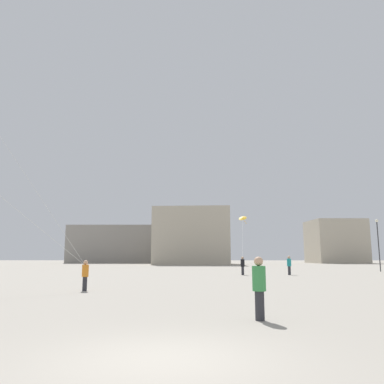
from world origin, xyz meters
The scene contains 10 objects.
ground_plane centered at (0.00, 0.00, 0.00)m, with size 300.00×300.00×0.00m, color #9E9689.
person_in_black centered at (4.71, 30.56, 0.96)m, with size 0.38×0.38×1.76m.
person_in_green centered at (2.40, 4.25, 0.99)m, with size 0.39×0.39×1.81m.
person_in_orange centered at (-5.46, 13.46, 0.88)m, with size 0.35×0.35×1.61m.
person_in_teal centered at (9.21, 30.73, 1.00)m, with size 0.40×0.40×1.82m.
kite_amber_diamond centered at (5.51, 36.97, 6.08)m, with size 1.39×7.05×5.16m.
building_left_hall centered at (-19.00, 92.53, 4.72)m, with size 28.14×10.44×9.44m.
building_centre_hall centered at (-1.00, 78.11, 5.89)m, with size 16.48×18.46×11.78m.
building_right_hall centered at (35.00, 92.52, 5.40)m, with size 12.95×13.15×10.79m.
lamppost_east centered at (21.78, 39.24, 4.01)m, with size 0.36×0.36×6.17m.
Camera 1 is at (0.72, -7.26, 1.84)m, focal length 35.99 mm.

